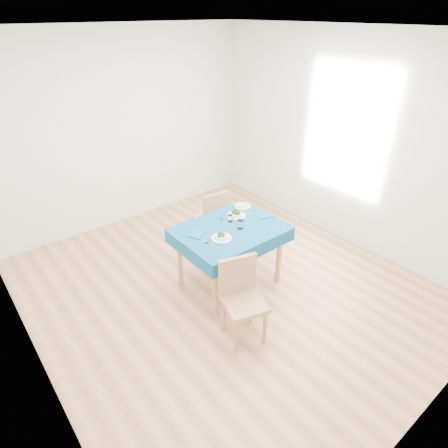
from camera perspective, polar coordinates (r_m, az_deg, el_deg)
room_shell at (r=3.76m, az=0.00°, el=6.58°), size 4.02×4.52×2.73m
table at (r=4.30m, az=0.90°, el=-4.99°), size 1.14×0.86×0.76m
chair_near at (r=3.58m, az=3.16°, el=-11.43°), size 0.48×0.51×0.95m
chair_far at (r=4.95m, az=-2.12°, el=1.30°), size 0.42×0.45×0.93m
bowl_near at (r=3.89m, az=-0.37°, el=-1.80°), size 0.22×0.22×0.07m
bowl_far at (r=4.32m, az=1.87°, el=1.62°), size 0.22×0.22×0.07m
fork_near at (r=3.79m, az=-1.58°, el=-3.31°), size 0.08×0.20×0.00m
knife_near at (r=3.92m, az=1.40°, el=-2.07°), size 0.05×0.23×0.00m
fork_far at (r=4.21m, az=0.21°, el=0.39°), size 0.03×0.16×0.00m
knife_far at (r=4.38m, az=4.03°, el=1.54°), size 0.03×0.20×0.00m
napkin_near at (r=3.99m, az=-4.07°, el=-1.46°), size 0.24×0.20×0.01m
napkin_far at (r=4.36m, az=6.15°, el=1.32°), size 0.21×0.17×0.01m
tumbler_center at (r=4.20m, az=0.91°, el=0.86°), size 0.06×0.06×0.08m
tumbler_side at (r=4.07m, az=2.50°, el=-0.05°), size 0.07×0.07×0.10m
side_plate at (r=4.55m, az=2.86°, el=2.76°), size 0.21×0.21×0.01m
bread_slice at (r=4.54m, az=2.87°, el=2.90°), size 0.14×0.14×0.02m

